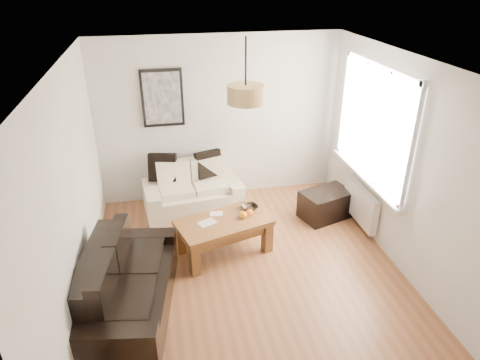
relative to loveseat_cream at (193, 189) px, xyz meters
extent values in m
plane|color=brown|center=(0.51, -1.78, -0.37)|extent=(4.50, 4.50, 0.00)
cube|color=white|center=(2.33, -0.98, 0.01)|extent=(0.10, 0.90, 0.52)
cylinder|color=tan|center=(0.51, -1.48, 1.86)|extent=(0.40, 0.40, 0.20)
cube|color=black|center=(1.96, -0.62, -0.15)|extent=(0.86, 0.69, 0.43)
cube|color=black|center=(-0.43, 0.18, 0.32)|extent=(0.45, 0.23, 0.43)
cube|color=black|center=(0.28, 0.18, 0.32)|extent=(0.43, 0.25, 0.41)
imported|color=black|center=(0.69, -0.99, 0.15)|extent=(0.27, 0.27, 0.05)
sphere|color=orange|center=(0.56, -1.18, 0.16)|extent=(0.11, 0.11, 0.09)
sphere|color=orange|center=(0.65, -1.14, 0.16)|extent=(0.10, 0.10, 0.09)
sphere|color=orange|center=(0.54, -1.16, 0.16)|extent=(0.09, 0.09, 0.08)
cube|color=beige|center=(0.07, -1.22, 0.13)|extent=(0.27, 0.23, 0.01)
camera|label=1|loc=(-0.45, -5.90, 3.11)|focal=32.05mm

